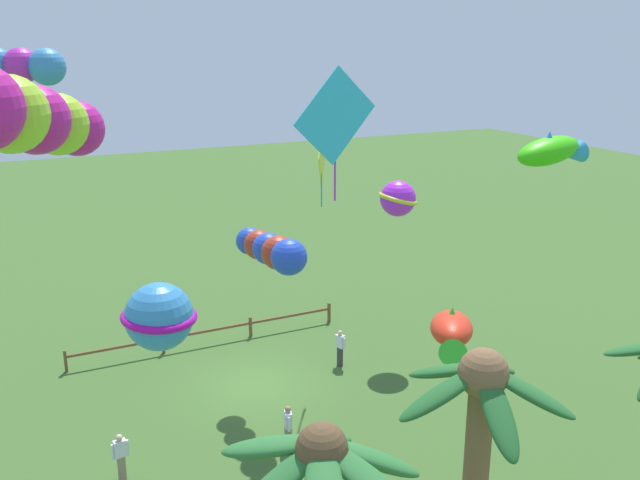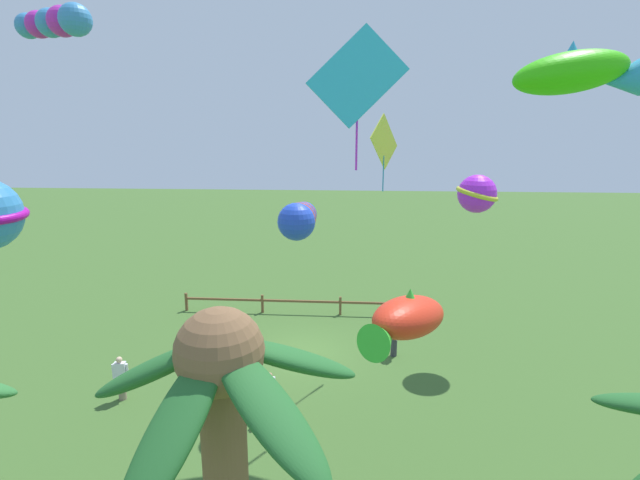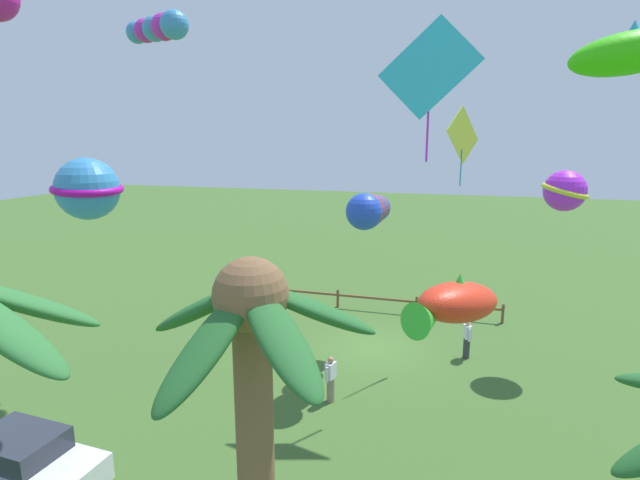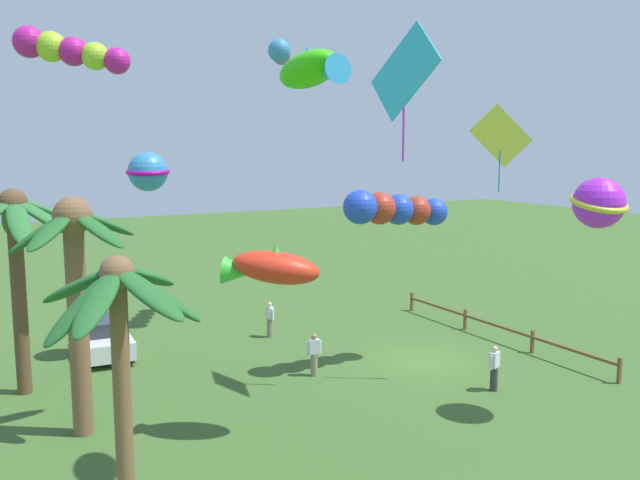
# 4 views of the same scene
# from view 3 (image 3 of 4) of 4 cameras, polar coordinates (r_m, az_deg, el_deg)

# --- Properties ---
(ground_plane) EXTENTS (120.00, 120.00, 0.00)m
(ground_plane) POSITION_cam_3_polar(r_m,az_deg,el_deg) (21.04, 6.15, -12.43)
(ground_plane) COLOR #3D6028
(palm_tree_2) EXTENTS (3.77, 3.80, 6.99)m
(palm_tree_2) POSITION_cam_3_polar(r_m,az_deg,el_deg) (7.58, -7.76, -17.02)
(palm_tree_2) COLOR brown
(palm_tree_2) RESTS_ON ground
(rail_fence) EXTENTS (12.23, 0.12, 0.95)m
(rail_fence) POSITION_cam_3_polar(r_m,az_deg,el_deg) (25.04, 6.62, -6.93)
(rail_fence) COLOR brown
(rail_fence) RESTS_ON ground
(parked_car_0) EXTENTS (4.00, 1.94, 1.51)m
(parked_car_0) POSITION_cam_3_polar(r_m,az_deg,el_deg) (15.12, -31.37, -21.40)
(parked_car_0) COLOR silver
(parked_car_0) RESTS_ON ground
(spectator_0) EXTENTS (0.55, 0.28, 1.59)m
(spectator_0) POSITION_cam_3_polar(r_m,az_deg,el_deg) (19.24, -14.09, -12.49)
(spectator_0) COLOR gray
(spectator_0) RESTS_ON ground
(spectator_1) EXTENTS (0.33, 0.53, 1.59)m
(spectator_1) POSITION_cam_3_polar(r_m,az_deg,el_deg) (16.75, 1.26, -15.94)
(spectator_1) COLOR gray
(spectator_1) RESTS_ON ground
(spectator_2) EXTENTS (0.34, 0.52, 1.59)m
(spectator_2) POSITION_cam_3_polar(r_m,az_deg,el_deg) (20.57, 16.85, -11.02)
(spectator_2) COLOR #38383D
(spectator_2) RESTS_ON ground
(kite_fish_0) EXTENTS (2.47, 1.12, 1.11)m
(kite_fish_0) POSITION_cam_3_polar(r_m,az_deg,el_deg) (11.07, 33.39, 17.84)
(kite_fish_0) COLOR #36D10F
(kite_tube_1) EXTENTS (1.27, 4.61, 1.49)m
(kite_tube_1) POSITION_cam_3_polar(r_m,az_deg,el_deg) (17.78, 5.95, 3.55)
(kite_tube_1) COLOR blue
(kite_diamond_2) EXTENTS (3.23, 0.65, 4.51)m
(kite_diamond_2) POSITION_cam_3_polar(r_m,az_deg,el_deg) (16.42, 12.79, 18.90)
(kite_diamond_2) COLOR #2EBAD8
(kite_tube_3) EXTENTS (3.38, 2.23, 1.06)m
(kite_tube_3) POSITION_cam_3_polar(r_m,az_deg,el_deg) (20.31, -18.53, 22.46)
(kite_tube_3) COLOR #3785C6
(kite_ball_4) EXTENTS (1.91, 1.92, 1.53)m
(kite_ball_4) POSITION_cam_3_polar(r_m,az_deg,el_deg) (20.31, 26.76, 5.17)
(kite_ball_4) COLOR #BA28F0
(kite_diamond_5) EXTENTS (1.17, 1.84, 3.00)m
(kite_diamond_5) POSITION_cam_3_polar(r_m,az_deg,el_deg) (19.53, 16.38, 11.58)
(kite_diamond_5) COLOR #E9ED41
(kite_fish_6) EXTENTS (2.50, 2.95, 1.28)m
(kite_fish_6) POSITION_cam_3_polar(r_m,az_deg,el_deg) (11.43, 15.49, -7.20)
(kite_fish_6) COLOR red
(kite_ball_7) EXTENTS (2.26, 2.25, 1.51)m
(kite_ball_7) POSITION_cam_3_polar(r_m,az_deg,el_deg) (13.16, -25.58, 5.42)
(kite_ball_7) COLOR #3384C8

